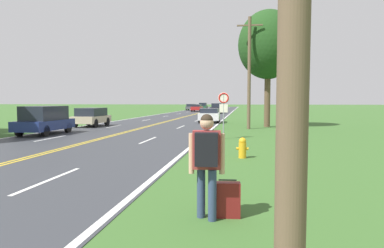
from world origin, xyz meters
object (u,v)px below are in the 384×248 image
object	(u,v)px
hitchhiker_person	(207,156)
suitcase	(227,200)
fire_hydrant	(242,148)
car_black_sedan_mid_far	(217,108)
car_champagne_hatchback_approaching	(91,117)
car_red_sedan_receding	(197,108)
car_dark_green_sedan_horizon	(203,106)
car_white_hatchback_mid_near	(209,115)
car_dark_grey_hatchback_distant	(191,107)
traffic_sign	(224,104)
car_dark_blue_van_nearest	(45,120)
tree_behind_sign	(268,45)

from	to	relation	value
hitchhiker_person	suitcase	world-z (taller)	hitchhiker_person
fire_hydrant	car_black_sedan_mid_far	size ratio (longest dim) A/B	0.19
car_champagne_hatchback_approaching	car_red_sedan_receding	size ratio (longest dim) A/B	0.74
car_dark_green_sedan_horizon	car_black_sedan_mid_far	bearing A→B (deg)	-169.27
fire_hydrant	car_red_sedan_receding	size ratio (longest dim) A/B	0.15
car_white_hatchback_mid_near	car_red_sedan_receding	world-z (taller)	car_red_sedan_receding
suitcase	car_dark_grey_hatchback_distant	bearing A→B (deg)	4.99
suitcase	car_black_sedan_mid_far	world-z (taller)	car_black_sedan_mid_far
suitcase	car_red_sedan_receding	world-z (taller)	car_red_sedan_receding
hitchhiker_person	car_white_hatchback_mid_near	distance (m)	26.31
car_black_sedan_mid_far	car_dark_grey_hatchback_distant	size ratio (longest dim) A/B	1.12
traffic_sign	car_dark_green_sedan_horizon	xyz separation A→B (m)	(-9.30, 67.06, -1.06)
suitcase	fire_hydrant	bearing A→B (deg)	-6.41
car_dark_blue_van_nearest	car_dark_grey_hatchback_distant	size ratio (longest dim) A/B	1.20
suitcase	car_white_hatchback_mid_near	world-z (taller)	car_white_hatchback_mid_near
traffic_sign	car_red_sedan_receding	world-z (taller)	traffic_sign
car_red_sedan_receding	car_dark_green_sedan_horizon	distance (m)	19.85
fire_hydrant	suitcase	bearing A→B (deg)	-91.90
traffic_sign	hitchhiker_person	bearing A→B (deg)	-87.72
car_black_sedan_mid_far	car_champagne_hatchback_approaching	bearing A→B (deg)	-13.01
traffic_sign	car_red_sedan_receding	xyz separation A→B (m)	(-8.08, 47.24, -1.13)
suitcase	fire_hydrant	xyz separation A→B (m)	(0.21, 6.30, 0.06)
car_white_hatchback_mid_near	car_dark_grey_hatchback_distant	world-z (taller)	car_dark_grey_hatchback_distant
fire_hydrant	tree_behind_sign	world-z (taller)	tree_behind_sign
car_champagne_hatchback_approaching	car_black_sedan_mid_far	xyz separation A→B (m)	(7.40, 30.88, 0.05)
hitchhiker_person	car_dark_blue_van_nearest	xyz separation A→B (m)	(-11.35, 13.35, -0.21)
car_dark_grey_hatchback_distant	car_champagne_hatchback_approaching	bearing A→B (deg)	-178.54
car_champagne_hatchback_approaching	car_dark_grey_hatchback_distant	world-z (taller)	car_champagne_hatchback_approaching
car_dark_grey_hatchback_distant	car_dark_green_sedan_horizon	world-z (taller)	car_dark_green_sedan_horizon
traffic_sign	car_champagne_hatchback_approaching	bearing A→B (deg)	146.19
car_dark_blue_van_nearest	car_dark_grey_hatchback_distant	xyz separation A→B (m)	(0.24, 55.27, -0.16)
car_champagne_hatchback_approaching	car_dark_grey_hatchback_distant	xyz separation A→B (m)	(0.31, 48.75, -0.06)
tree_behind_sign	car_champagne_hatchback_approaching	world-z (taller)	tree_behind_sign
car_champagne_hatchback_approaching	car_red_sedan_receding	xyz separation A→B (m)	(2.84, 39.93, -0.05)
traffic_sign	car_black_sedan_mid_far	bearing A→B (deg)	95.26
suitcase	car_black_sedan_mid_far	distance (m)	50.76
car_white_hatchback_mid_near	tree_behind_sign	bearing A→B (deg)	45.56
car_red_sedan_receding	car_dark_blue_van_nearest	bearing A→B (deg)	177.35
traffic_sign	car_white_hatchback_mid_near	size ratio (longest dim) A/B	0.69
car_black_sedan_mid_far	car_red_sedan_receding	size ratio (longest dim) A/B	0.82
fire_hydrant	car_champagne_hatchback_approaching	xyz separation A→B (m)	(-11.97, 13.39, 0.42)
tree_behind_sign	fire_hydrant	bearing A→B (deg)	-96.71
tree_behind_sign	car_dark_grey_hatchback_distant	world-z (taller)	tree_behind_sign
car_dark_grey_hatchback_distant	car_dark_green_sedan_horizon	distance (m)	11.07
car_dark_green_sedan_horizon	suitcase	bearing A→B (deg)	-173.32
suitcase	fire_hydrant	distance (m)	6.30
tree_behind_sign	car_dark_blue_van_nearest	xyz separation A→B (m)	(-13.69, -8.29, -5.44)
hitchhiker_person	car_black_sedan_mid_far	xyz separation A→B (m)	(-4.02, 50.75, -0.26)
suitcase	traffic_sign	world-z (taller)	traffic_sign
car_white_hatchback_mid_near	car_dark_green_sedan_horizon	xyz separation A→B (m)	(-7.14, 53.45, 0.08)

